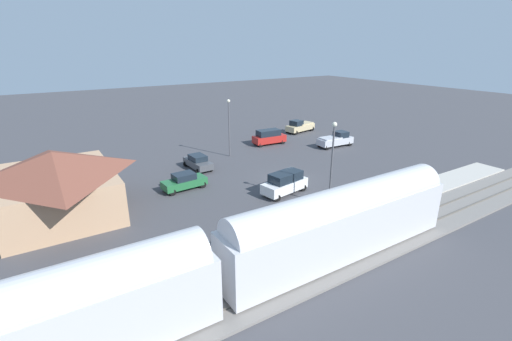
# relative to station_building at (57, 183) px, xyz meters

# --- Properties ---
(ground_plane) EXTENTS (200.00, 200.00, 0.00)m
(ground_plane) POSITION_rel_station_building_xyz_m (-4.00, -22.00, -2.95)
(ground_plane) COLOR #424247
(railway_track) EXTENTS (4.80, 70.00, 0.30)m
(railway_track) POSITION_rel_station_building_xyz_m (-18.00, -22.00, -2.86)
(railway_track) COLOR slate
(railway_track) RESTS_ON ground
(platform) EXTENTS (3.20, 46.00, 0.30)m
(platform) POSITION_rel_station_building_xyz_m (-14.00, -22.00, -2.80)
(platform) COLOR #B7B2A8
(platform) RESTS_ON ground
(station_building) EXTENTS (11.94, 9.68, 5.71)m
(station_building) POSITION_rel_station_building_xyz_m (0.00, 0.00, 0.00)
(station_building) COLOR tan
(station_building) RESTS_ON ground
(pedestrian_on_platform) EXTENTS (0.36, 0.36, 1.71)m
(pedestrian_on_platform) POSITION_rel_station_building_xyz_m (-13.75, -15.81, -1.67)
(pedestrian_on_platform) COLOR brown
(pedestrian_on_platform) RESTS_ON platform
(sedan_green) EXTENTS (2.18, 4.63, 1.74)m
(sedan_green) POSITION_rel_station_building_xyz_m (-0.44, -11.24, -2.08)
(sedan_green) COLOR #236638
(sedan_green) RESTS_ON ground
(pickup_tan) EXTENTS (2.92, 5.67, 2.14)m
(pickup_tan) POSITION_rel_station_building_xyz_m (13.04, -37.38, -1.93)
(pickup_tan) COLOR #C6B284
(pickup_tan) RESTS_ON ground
(suv_white) EXTENTS (2.78, 5.16, 2.22)m
(suv_white) POSITION_rel_station_building_xyz_m (-6.86, -19.36, -1.81)
(suv_white) COLOR white
(suv_white) RESTS_ON ground
(pickup_silver) EXTENTS (2.22, 5.49, 2.14)m
(pickup_silver) POSITION_rel_station_building_xyz_m (3.20, -36.14, -1.93)
(pickup_silver) COLOR silver
(pickup_silver) RESTS_ON ground
(sedan_charcoal) EXTENTS (4.59, 2.47, 1.74)m
(sedan_charcoal) POSITION_rel_station_building_xyz_m (4.72, -15.03, -2.08)
(sedan_charcoal) COLOR #47494F
(sedan_charcoal) RESTS_ON ground
(suv_red) EXTENTS (2.28, 5.02, 2.22)m
(suv_red) POSITION_rel_station_building_xyz_m (9.41, -28.54, -1.81)
(suv_red) COLOR red
(suv_red) RESTS_ON ground
(light_pole_near_platform) EXTENTS (0.44, 0.44, 7.85)m
(light_pole_near_platform) POSITION_rel_station_building_xyz_m (-11.20, -21.27, 1.97)
(light_pole_near_platform) COLOR #515156
(light_pole_near_platform) RESTS_ON ground
(light_pole_lot_center) EXTENTS (0.44, 0.44, 7.57)m
(light_pole_lot_center) POSITION_rel_station_building_xyz_m (7.24, -20.71, 1.83)
(light_pole_lot_center) COLOR #515156
(light_pole_lot_center) RESTS_ON ground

